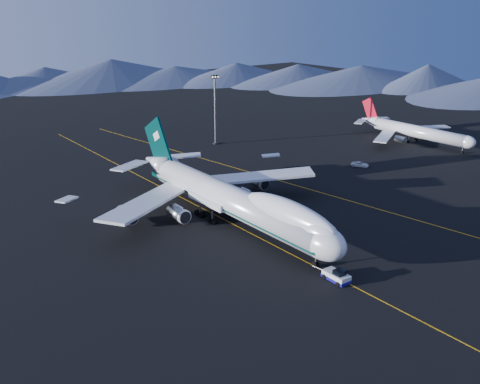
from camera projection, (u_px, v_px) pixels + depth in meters
ground at (232, 223)px, 120.56m from camera, size 500.00×500.00×0.00m
taxiway_line_main at (232, 223)px, 120.56m from camera, size 0.25×220.00×0.01m
taxiway_line_side at (298, 186)px, 145.27m from camera, size 28.08×198.09×0.01m
boeing_747 at (231, 199)px, 118.65m from camera, size 59.62×72.43×19.37m
pushback_tug at (336, 277)px, 95.61m from camera, size 3.14×5.30×2.27m
second_jet at (414, 131)px, 189.53m from camera, size 41.98×47.43×13.50m
service_van at (360, 164)px, 162.21m from camera, size 4.58×5.80×1.47m
floodlight_mast at (215, 110)px, 184.93m from camera, size 2.96×2.22×23.93m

